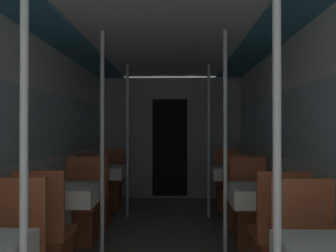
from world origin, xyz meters
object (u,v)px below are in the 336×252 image
at_px(support_pole_left_1, 102,146).
at_px(support_pole_right_2, 209,140).
at_px(chair_left_near_1, 45,250).
at_px(support_pole_left_2, 127,140).
at_px(dining_table_right_2, 233,175).
at_px(chair_right_far_2, 228,190).
at_px(chair_left_far_1, 81,217).
at_px(chair_right_near_1, 278,251).
at_px(chair_right_near_2, 240,205).
at_px(support_pole_right_0, 277,164).
at_px(chair_left_near_2, 95,204).
at_px(dining_table_right_1, 262,199).
at_px(support_pole_right_1, 225,146).
at_px(chair_right_far_1, 251,218).
at_px(support_pole_left_0, 24,164).
at_px(chair_left_far_2, 110,190).
at_px(dining_table_left_2, 103,175).
at_px(dining_table_left_1, 66,198).

relative_size(support_pole_left_1, support_pole_right_2, 1.00).
distance_m(chair_left_near_1, support_pole_left_2, 2.55).
bearing_deg(support_pole_right_2, support_pole_left_1, -122.64).
height_order(dining_table_right_2, chair_right_far_2, chair_right_far_2).
distance_m(chair_left_far_1, support_pole_left_1, 1.05).
xyz_separation_m(chair_left_far_1, support_pole_left_2, (0.35, 1.28, 0.82)).
relative_size(chair_right_near_1, chair_right_near_2, 1.00).
bearing_deg(support_pole_right_0, support_pole_left_1, 122.64).
xyz_separation_m(chair_left_near_1, support_pole_right_0, (1.53, -1.28, 0.82)).
xyz_separation_m(chair_left_near_2, dining_table_right_1, (1.88, -1.28, 0.31)).
bearing_deg(support_pole_right_1, chair_left_near_2, 140.07).
height_order(chair_right_far_1, chair_right_far_2, same).
distance_m(dining_table_right_1, dining_table_right_2, 1.84).
bearing_deg(support_pole_right_1, chair_right_far_1, 57.84).
relative_size(support_pole_left_0, support_pole_left_2, 1.00).
bearing_deg(chair_right_far_1, chair_left_far_2, -44.36).
xyz_separation_m(support_pole_left_0, chair_left_far_1, (-0.35, 2.39, -0.82)).
bearing_deg(support_pole_right_2, dining_table_right_2, 0.00).
distance_m(chair_right_far_1, dining_table_right_2, 1.32).
xyz_separation_m(chair_left_far_1, chair_right_near_2, (1.88, 0.72, 0.00)).
height_order(support_pole_right_0, chair_right_near_1, support_pole_right_0).
distance_m(chair_left_near_2, dining_table_right_1, 2.29).
xyz_separation_m(support_pole_left_1, chair_right_far_2, (1.53, 2.39, -0.82)).
distance_m(support_pole_left_0, support_pole_right_2, 3.86).
distance_m(dining_table_left_2, support_pole_left_2, 0.62).
distance_m(support_pole_left_0, chair_left_far_1, 2.55).
distance_m(chair_left_near_2, chair_right_far_1, 2.01).
bearing_deg(support_pole_right_2, support_pole_left_0, -107.76).
distance_m(support_pole_left_1, dining_table_left_2, 1.94).
xyz_separation_m(chair_left_far_1, chair_right_far_2, (1.88, 1.84, 0.00)).
relative_size(support_pole_left_2, support_pole_right_2, 1.00).
relative_size(support_pole_left_2, chair_right_far_1, 2.33).
relative_size(chair_left_near_1, support_pole_left_2, 0.43).
relative_size(chair_left_near_2, support_pole_left_2, 0.43).
xyz_separation_m(support_pole_left_1, chair_right_near_1, (1.53, -0.56, -0.82)).
xyz_separation_m(dining_table_left_2, chair_left_far_2, (0.00, 0.56, -0.31)).
xyz_separation_m(chair_left_far_2, support_pole_right_0, (1.53, -4.23, 0.82)).
bearing_deg(dining_table_right_2, dining_table_left_1, -135.64).
distance_m(chair_left_near_1, chair_right_near_2, 2.63).
relative_size(support_pole_left_1, support_pole_right_0, 1.00).
bearing_deg(chair_right_near_2, support_pole_left_0, -116.12).
distance_m(support_pole_left_1, support_pole_right_1, 1.18).
xyz_separation_m(dining_table_left_2, chair_right_near_1, (1.88, -2.39, -0.31)).
bearing_deg(support_pole_right_0, chair_left_near_2, 116.12).
relative_size(support_pole_left_1, chair_right_near_1, 2.33).
distance_m(dining_table_right_1, chair_right_near_1, 0.64).
bearing_deg(chair_right_far_1, support_pole_left_2, -39.93).
xyz_separation_m(chair_left_near_1, dining_table_left_2, (-0.00, 2.39, 0.31)).
distance_m(dining_table_left_2, chair_right_far_1, 2.29).
height_order(chair_left_far_1, dining_table_right_1, chair_left_far_1).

